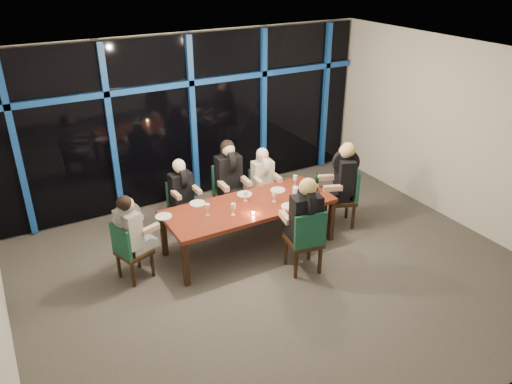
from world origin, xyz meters
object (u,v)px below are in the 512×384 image
Objects in this scene: dining_table at (250,209)px; diner_end_left at (130,225)px; chair_far_mid at (228,190)px; diner_end_right at (343,173)px; diner_far_right at (263,173)px; diner_far_left at (182,186)px; chair_far_left at (181,203)px; wine_bottle at (316,184)px; diner_near_mid at (305,211)px; water_pitcher at (296,193)px; chair_end_left at (129,249)px; diner_far_mid at (229,170)px; chair_near_mid at (306,239)px; chair_far_right at (261,190)px; chair_end_right at (346,194)px.

dining_table is 2.97× the size of diner_end_left.
diner_end_right reaches higher than chair_far_mid.
chair_far_mid is 1.19× the size of diner_far_right.
diner_far_left is (-0.71, 0.98, 0.14)m from dining_table.
chair_far_left is 2.72× the size of wine_bottle.
diner_near_mid reaches higher than diner_far_left.
diner_end_left reaches higher than diner_far_left.
wine_bottle is 1.67× the size of water_pitcher.
diner_end_right is at bearing -27.59° from diner_far_left.
diner_end_right is (3.47, -0.20, 0.10)m from diner_end_left.
wine_bottle is at bearing -112.49° from chair_end_left.
diner_far_mid is at bearing 135.24° from wine_bottle.
wine_bottle reaches higher than water_pitcher.
diner_end_left is 2.76× the size of wine_bottle.
chair_near_mid is 1.03× the size of diner_end_right.
chair_end_left is at bearing 176.42° from wine_bottle.
diner_far_right is (1.40, -0.28, 0.34)m from chair_far_left.
chair_far_left is at bearing 126.57° from water_pitcher.
wine_bottle reaches higher than chair_far_right.
dining_table is 1.17m from wine_bottle.
chair_far_mid is 1.18× the size of diner_far_left.
chair_end_left is at bearing -142.86° from chair_far_left.
diner_near_mid is (1.09, -1.88, 0.14)m from diner_far_left.
diner_far_left is at bearing -92.22° from diner_end_right.
diner_end_left is at bearing 175.86° from wine_bottle.
wine_bottle is (3.02, -0.19, 0.37)m from chair_end_left.
chair_end_left is 3.63m from chair_end_right.
diner_end_right is (1.67, -0.11, 0.28)m from dining_table.
diner_end_left is 3.48m from diner_end_right.
dining_table is at bearing 174.04° from wine_bottle.
diner_far_mid reaches higher than diner_far_right.
chair_far_right is 0.87× the size of diner_end_right.
diner_far_mid is 1.11× the size of diner_end_left.
chair_far_right is 1.45m from chair_end_right.
chair_end_right is 1.62m from diner_near_mid.
chair_far_left is 1.03× the size of diner_far_right.
diner_end_right is (2.38, -1.09, 0.14)m from diner_far_left.
diner_end_right is at bearing -135.66° from chair_near_mid.
chair_far_right is 0.89× the size of diner_far_mid.
diner_end_left reaches higher than wine_bottle.
diner_end_left reaches higher than chair_far_left.
chair_far_right is 1.84m from diner_near_mid.
dining_table is 2.69× the size of diner_far_mid.
diner_end_right is 3.09× the size of wine_bottle.
diner_far_left is 1.83m from water_pitcher.
diner_near_mid is at bearing -94.36° from chair_far_right.
diner_far_mid is 0.60m from diner_far_right.
dining_table is 2.58× the size of chair_end_right.
diner_near_mid reaches higher than diner_end_left.
chair_far_mid is at bearing -83.96° from diner_end_left.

